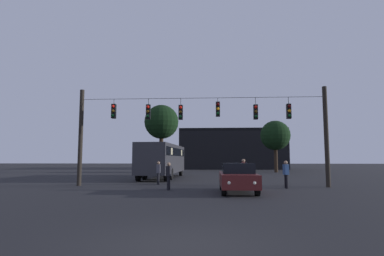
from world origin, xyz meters
TOP-DOWN VIEW (x-y plane):
  - ground_plane at (0.00, 24.50)m, footprint 168.00×168.00m
  - overhead_signal_span at (-0.01, 13.44)m, footprint 16.13×0.44m
  - city_bus at (-3.72, 21.77)m, footprint 2.95×11.09m
  - car_near_right at (2.05, 10.01)m, footprint 1.80×4.34m
  - pedestrian_crossing_left at (2.86, 14.80)m, footprint 0.25×0.37m
  - pedestrian_crossing_center at (5.53, 14.16)m, footprint 0.34×0.42m
  - pedestrian_crossing_right at (5.11, 12.41)m, footprint 0.31×0.40m
  - pedestrian_near_bus at (-1.72, 11.03)m, footprint 0.29×0.39m
  - pedestrian_trailing at (-2.93, 14.68)m, footprint 0.26×0.38m
  - corner_building at (4.36, 50.51)m, footprint 17.96×12.35m
  - tree_left_silhouette at (9.08, 34.50)m, footprint 3.87×3.87m
  - tree_behind_building at (-5.80, 33.58)m, footprint 4.47×4.47m

SIDE VIEW (x-z plane):
  - ground_plane at x=0.00m, z-range 0.00..0.00m
  - car_near_right at x=2.05m, z-range 0.04..1.56m
  - pedestrian_near_bus at x=-1.72m, z-range 0.09..1.63m
  - pedestrian_trailing at x=-2.93m, z-range 0.09..1.66m
  - pedestrian_crossing_center at x=5.53m, z-range 0.10..1.72m
  - pedestrian_crossing_right at x=5.11m, z-range 0.10..1.73m
  - pedestrian_crossing_left at x=2.86m, z-range 0.12..1.85m
  - city_bus at x=-3.72m, z-range 0.37..3.37m
  - corner_building at x=4.36m, z-range 0.00..6.83m
  - overhead_signal_span at x=-0.01m, z-range 0.64..6.99m
  - tree_left_silhouette at x=9.08m, z-range 1.39..8.13m
  - tree_behind_building at x=-5.80m, z-range 2.11..10.93m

